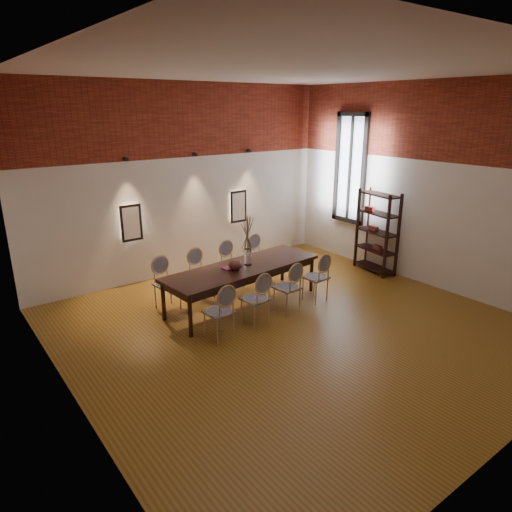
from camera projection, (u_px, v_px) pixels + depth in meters
floor at (293, 327)px, 7.61m from camera, size 7.00×7.00×0.02m
ceiling at (300, 68)px, 6.36m from camera, size 7.00×7.00×0.02m
wall_back at (184, 181)px, 9.68m from camera, size 7.00×0.10×4.00m
wall_left at (52, 251)px, 4.96m from camera, size 0.10×7.00×4.00m
wall_right at (430, 186)px, 9.02m from camera, size 0.10×7.00×4.00m
brick_band_back at (183, 120)px, 9.24m from camera, size 7.00×0.02×1.50m
brick_band_left at (43, 132)px, 4.61m from camera, size 0.02×7.00×1.50m
brick_band_right at (436, 121)px, 8.59m from camera, size 0.02×7.00×1.50m
niche_left at (131, 223)px, 9.08m from camera, size 0.36×0.06×0.66m
niche_right at (238, 206)px, 10.57m from camera, size 0.36×0.06×0.66m
spot_fixture_left at (126, 159)px, 8.67m from camera, size 0.08×0.10×0.08m
spot_fixture_mid at (195, 154)px, 9.52m from camera, size 0.08×0.10×0.08m
spot_fixture_right at (249, 151)px, 10.33m from camera, size 0.08×0.10×0.08m
window_glass at (351, 169)px, 10.44m from camera, size 0.02×0.78×2.38m
window_frame at (350, 169)px, 10.43m from camera, size 0.08×0.90×2.50m
window_mullion at (350, 169)px, 10.43m from camera, size 0.06×0.06×2.40m
dining_table at (243, 285)px, 8.37m from camera, size 3.09×1.22×0.75m
chair_near_a at (219, 312)px, 7.08m from camera, size 0.47×0.47×0.94m
chair_near_b at (255, 299)px, 7.56m from camera, size 0.47×0.47×0.94m
chair_near_c at (287, 287)px, 8.04m from camera, size 0.47×0.47×0.94m
chair_near_d at (316, 277)px, 8.51m from camera, size 0.47×0.47×0.94m
chair_far_a at (167, 284)px, 8.16m from camera, size 0.47×0.47×0.94m
chair_far_b at (202, 275)px, 8.64m from camera, size 0.47×0.47×0.94m
chair_far_c at (233, 266)px, 9.12m from camera, size 0.47×0.47×0.94m
chair_far_d at (260, 258)px, 9.60m from camera, size 0.47×0.47×0.94m
vase at (248, 257)px, 8.28m from camera, size 0.14×0.14×0.30m
dried_branches at (248, 233)px, 8.14m from camera, size 0.50×0.50×0.70m
bowl at (235, 265)px, 8.05m from camera, size 0.24×0.24×0.18m
book at (230, 268)px, 8.12m from camera, size 0.27×0.20×0.03m
shelving_rack at (377, 232)px, 9.95m from camera, size 0.54×1.05×1.80m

